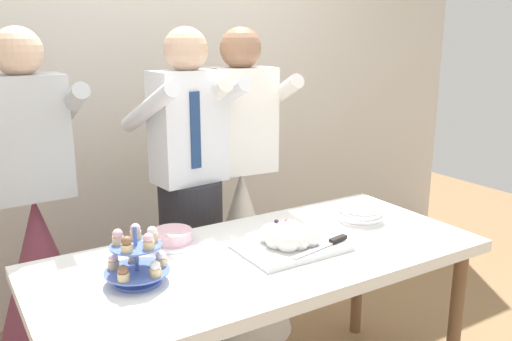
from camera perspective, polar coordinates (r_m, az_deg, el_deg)
name	(u,v)px	position (r m, az deg, el deg)	size (l,w,h in m)	color
rear_wall	(135,64)	(3.28, -12.73, 10.96)	(5.20, 0.10, 2.90)	beige
dessert_table	(263,270)	(2.20, 0.74, -10.50)	(1.80, 0.80, 0.78)	white
cupcake_stand	(137,259)	(1.94, -12.55, -9.22)	(0.23, 0.23, 0.21)	#4C66B2
main_cake_tray	(290,239)	(2.20, 3.63, -7.28)	(0.43, 0.31, 0.13)	silver
plate_stack	(361,213)	(2.56, 11.08, -4.42)	(0.21, 0.21, 0.08)	white
round_cake	(172,238)	(2.28, -8.87, -7.07)	(0.24, 0.24, 0.06)	white
person_groom	(191,214)	(2.72, -6.94, -4.63)	(0.51, 0.53, 1.66)	#232328
person_bride	(242,231)	(2.94, -1.52, -6.43)	(0.56, 0.56, 1.66)	white
person_guest	(41,267)	(2.70, -21.89, -9.52)	(0.56, 0.56, 1.66)	brown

